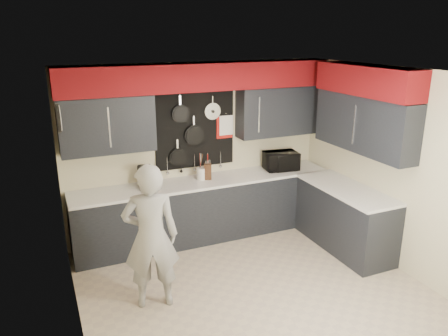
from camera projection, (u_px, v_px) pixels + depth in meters
name	position (u px, v px, depth m)	size (l,w,h in m)	color
ground	(249.00, 284.00, 5.43)	(4.00, 4.00, 0.00)	tan
back_wall_assembly	(201.00, 104.00, 6.22)	(4.00, 0.36, 2.60)	beige
right_wall_assembly	(367.00, 115.00, 5.78)	(0.36, 3.50, 2.60)	beige
left_wall_assembly	(69.00, 210.00, 4.28)	(0.05, 3.50, 2.60)	beige
base_cabinets	(245.00, 211.00, 6.46)	(3.95, 2.20, 0.92)	black
microwave	(281.00, 161.00, 6.85)	(0.51, 0.35, 0.28)	black
knife_block	(208.00, 171.00, 6.42)	(0.11, 0.11, 0.23)	#311F0F
utensil_crock	(201.00, 174.00, 6.41)	(0.14, 0.14, 0.18)	white
coffee_maker	(145.00, 176.00, 6.07)	(0.21, 0.24, 0.31)	black
person	(151.00, 237.00, 4.81)	(0.62, 0.41, 1.69)	#A2A2A0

